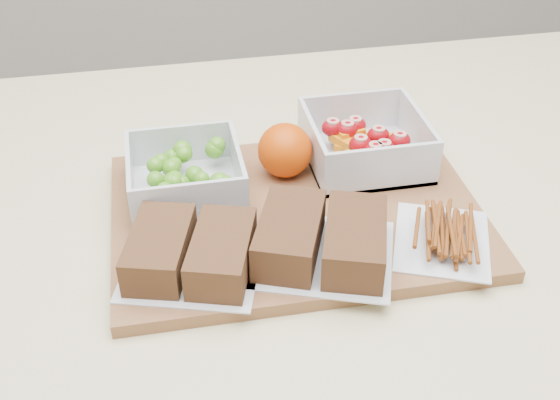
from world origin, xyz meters
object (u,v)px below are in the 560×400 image
at_px(grape_container, 187,175).
at_px(cutting_board, 296,214).
at_px(orange, 285,150).
at_px(pretzel_bag, 443,232).
at_px(sandwich_bag_center, 322,239).
at_px(fruit_container, 365,145).
at_px(sandwich_bag_left, 191,252).

bearing_deg(grape_container, cutting_board, -26.18).
bearing_deg(cutting_board, orange, 89.41).
distance_m(grape_container, orange, 0.12).
height_order(grape_container, pretzel_bag, grape_container).
distance_m(grape_container, sandwich_bag_center, 0.19).
relative_size(grape_container, orange, 1.96).
relative_size(cutting_board, pretzel_bag, 2.81).
height_order(fruit_container, orange, orange).
height_order(sandwich_bag_left, pretzel_bag, sandwich_bag_left).
bearing_deg(fruit_container, grape_container, -173.77).
distance_m(grape_container, pretzel_bag, 0.30).
bearing_deg(sandwich_bag_left, sandwich_bag_center, -3.08).
bearing_deg(orange, grape_container, -172.68).
bearing_deg(cutting_board, sandwich_bag_left, -148.02).
distance_m(fruit_container, pretzel_bag, 0.18).
distance_m(sandwich_bag_left, sandwich_bag_center, 0.14).
height_order(grape_container, orange, orange).
xyz_separation_m(fruit_container, pretzel_bag, (0.04, -0.17, -0.01)).
distance_m(orange, pretzel_bag, 0.22).
relative_size(fruit_container, pretzel_bag, 0.95).
bearing_deg(pretzel_bag, grape_container, 150.60).
bearing_deg(grape_container, fruit_container, 6.23).
height_order(grape_container, fruit_container, fruit_container).
relative_size(cutting_board, orange, 6.32).
bearing_deg(grape_container, orange, 7.32).
distance_m(grape_container, sandwich_bag_left, 0.14).
relative_size(grape_container, pretzel_bag, 0.87).
relative_size(fruit_container, sandwich_bag_center, 0.77).
relative_size(sandwich_bag_left, pretzel_bag, 1.13).
bearing_deg(sandwich_bag_left, pretzel_bag, -2.27).
bearing_deg(cutting_board, sandwich_bag_center, -83.71).
bearing_deg(orange, sandwich_bag_center, -87.45).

